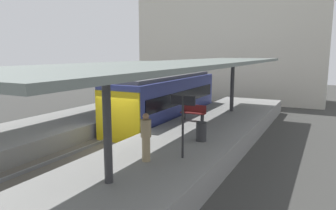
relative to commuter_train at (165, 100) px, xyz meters
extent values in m
plane|color=#383835|center=(0.00, -5.79, -1.73)|extent=(80.00, 80.00, 0.00)
cube|color=gray|center=(-3.80, -5.79, -1.23)|extent=(4.40, 28.00, 1.00)
cube|color=gray|center=(3.80, -5.79, -1.23)|extent=(4.40, 28.00, 1.00)
cube|color=#59544C|center=(0.00, -5.79, -1.63)|extent=(3.20, 28.00, 0.20)
cube|color=slate|center=(-0.72, -5.79, -1.46)|extent=(0.08, 28.00, 0.14)
cube|color=slate|center=(0.72, -5.79, -1.46)|extent=(0.08, 28.00, 0.14)
cube|color=#38428C|center=(0.00, 0.03, -0.08)|extent=(2.70, 10.13, 2.90)
cube|color=yellow|center=(0.00, -5.06, -0.23)|extent=(2.65, 0.08, 2.60)
cube|color=black|center=(-1.37, 0.03, 0.27)|extent=(0.04, 9.32, 0.76)
cube|color=black|center=(1.37, 0.03, 0.27)|extent=(0.04, 9.32, 0.76)
cube|color=#515156|center=(0.00, 0.03, 1.47)|extent=(2.16, 9.62, 0.20)
cylinder|color=#333335|center=(-3.80, 1.91, 0.68)|extent=(0.24, 0.24, 2.82)
cube|color=slate|center=(-3.80, -4.39, 2.17)|extent=(4.18, 21.00, 0.16)
cylinder|color=#333335|center=(3.80, -10.69, 0.83)|extent=(0.24, 0.24, 3.12)
cylinder|color=#333335|center=(3.80, 1.91, 0.83)|extent=(0.24, 0.24, 3.12)
cube|color=slate|center=(3.80, -4.39, 2.47)|extent=(4.18, 21.00, 0.16)
cube|color=black|center=(2.17, -1.90, -0.53)|extent=(0.08, 0.32, 0.40)
cube|color=black|center=(3.27, -1.90, -0.53)|extent=(0.08, 0.32, 0.40)
cube|color=maroon|center=(2.72, -1.90, -0.30)|extent=(1.40, 0.40, 0.06)
cube|color=maroon|center=(2.72, -1.72, -0.07)|extent=(1.40, 0.06, 0.40)
cylinder|color=#262628|center=(4.78, -7.78, 0.37)|extent=(0.08, 0.08, 2.20)
cube|color=black|center=(4.78, -7.78, 1.32)|extent=(0.90, 0.06, 0.32)
cylinder|color=#2D2D30|center=(4.59, -5.46, -0.33)|extent=(0.44, 0.44, 0.80)
cylinder|color=maroon|center=(-3.31, -1.01, -0.28)|extent=(0.28, 0.28, 0.89)
cylinder|color=#232328|center=(-3.31, -1.01, 0.47)|extent=(0.36, 0.36, 0.62)
sphere|color=#936B4C|center=(-3.31, -1.01, 0.89)|extent=(0.22, 0.22, 0.22)
cylinder|color=#998460|center=(3.81, -8.65, -0.30)|extent=(0.28, 0.28, 0.85)
cylinder|color=#998460|center=(3.81, -8.65, 0.42)|extent=(0.36, 0.36, 0.60)
sphere|color=#936B4C|center=(3.81, -8.65, 0.83)|extent=(0.22, 0.22, 0.22)
cylinder|color=#386B3D|center=(-2.23, -1.38, -0.31)|extent=(0.28, 0.28, 0.84)
cylinder|color=navy|center=(-2.23, -1.38, 0.41)|extent=(0.36, 0.36, 0.60)
sphere|color=beige|center=(-2.23, -1.38, 0.81)|extent=(0.22, 0.22, 0.22)
cube|color=beige|center=(0.10, 14.21, 3.77)|extent=(18.00, 6.00, 11.00)
camera|label=1|loc=(9.17, -17.51, 2.93)|focal=33.71mm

